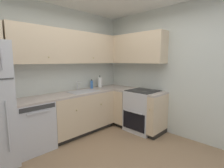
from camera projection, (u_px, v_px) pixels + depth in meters
wall_back at (53, 72)px, 3.40m from camera, size 3.54×0.05×2.63m
wall_right at (172, 72)px, 3.43m from camera, size 0.05×3.47×2.63m
dishwasher at (33, 125)px, 2.88m from camera, size 0.60×0.63×0.85m
lower_cabinets_back at (81, 113)px, 3.59m from camera, size 1.40×0.62×0.85m
countertop_back at (80, 93)px, 3.53m from camera, size 2.60×0.60×0.03m
lower_cabinets_right at (136, 110)px, 3.78m from camera, size 0.62×1.05×0.85m
countertop_right at (137, 91)px, 3.72m from camera, size 0.60×1.05×0.03m
oven_range at (143, 110)px, 3.68m from camera, size 0.68×0.62×1.04m
upper_cabinets_back at (69, 47)px, 3.38m from camera, size 2.28×0.34×0.66m
upper_cabinets_right at (133, 49)px, 3.85m from camera, size 0.32×1.59×0.66m
sink at (84, 93)px, 3.55m from camera, size 0.61×0.40×0.10m
faucet at (78, 85)px, 3.68m from camera, size 0.07×0.16×0.20m
soap_bottle at (92, 84)px, 3.95m from camera, size 0.07×0.07×0.22m
paper_towel_roll at (100, 82)px, 4.11m from camera, size 0.11×0.11×0.30m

